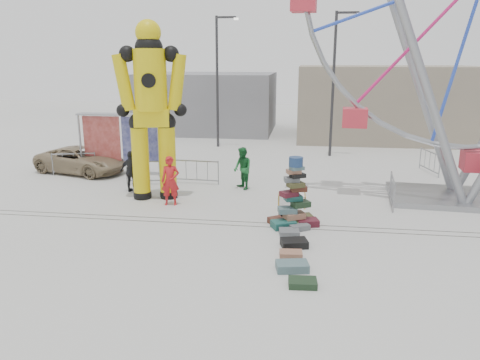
# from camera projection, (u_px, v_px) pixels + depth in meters

# --- Properties ---
(ground) EXTENTS (90.00, 90.00, 0.00)m
(ground) POSITION_uv_depth(u_px,v_px,m) (254.00, 233.00, 15.21)
(ground) COLOR #9E9E99
(ground) RESTS_ON ground
(track_line_near) EXTENTS (40.00, 0.04, 0.01)m
(track_line_near) POSITION_uv_depth(u_px,v_px,m) (256.00, 226.00, 15.78)
(track_line_near) COLOR #47443F
(track_line_near) RESTS_ON ground
(track_line_far) EXTENTS (40.00, 0.04, 0.01)m
(track_line_far) POSITION_uv_depth(u_px,v_px,m) (257.00, 222.00, 16.17)
(track_line_far) COLOR #47443F
(track_line_far) RESTS_ON ground
(building_right) EXTENTS (12.00, 8.00, 5.00)m
(building_right) POSITION_uv_depth(u_px,v_px,m) (385.00, 103.00, 32.80)
(building_right) COLOR gray
(building_right) RESTS_ON ground
(building_left) EXTENTS (10.00, 8.00, 4.40)m
(building_left) POSITION_uv_depth(u_px,v_px,m) (209.00, 102.00, 36.54)
(building_left) COLOR gray
(building_left) RESTS_ON ground
(lamp_post_right) EXTENTS (1.41, 0.25, 8.00)m
(lamp_post_right) POSITION_uv_depth(u_px,v_px,m) (335.00, 77.00, 26.12)
(lamp_post_right) COLOR #2D2D30
(lamp_post_right) RESTS_ON ground
(lamp_post_left) EXTENTS (1.41, 0.25, 8.00)m
(lamp_post_left) POSITION_uv_depth(u_px,v_px,m) (219.00, 75.00, 28.98)
(lamp_post_left) COLOR #2D2D30
(lamp_post_left) RESTS_ON ground
(suitcase_tower) EXTENTS (1.81, 1.58, 2.37)m
(suitcase_tower) POSITION_uv_depth(u_px,v_px,m) (294.00, 206.00, 15.78)
(suitcase_tower) COLOR #1C554F
(suitcase_tower) RESTS_ON ground
(crash_test_dummy) EXTENTS (2.85, 1.25, 7.14)m
(crash_test_dummy) POSITION_uv_depth(u_px,v_px,m) (152.00, 105.00, 18.08)
(crash_test_dummy) COLOR black
(crash_test_dummy) RESTS_ON ground
(banner_scaffold) EXTENTS (4.10, 0.68, 2.97)m
(banner_scaffold) POSITION_uv_depth(u_px,v_px,m) (121.00, 129.00, 22.33)
(banner_scaffold) COLOR gray
(banner_scaffold) RESTS_ON ground
(steamer_trunk) EXTENTS (1.05, 0.63, 0.48)m
(steamer_trunk) POSITION_uv_depth(u_px,v_px,m) (292.00, 200.00, 17.87)
(steamer_trunk) COLOR silver
(steamer_trunk) RESTS_ON ground
(row_case_0) EXTENTS (0.88, 0.73, 0.21)m
(row_case_0) POSITION_uv_depth(u_px,v_px,m) (287.00, 223.00, 15.78)
(row_case_0) COLOR #444222
(row_case_0) RESTS_ON ground
(row_case_1) EXTENTS (0.70, 0.62, 0.17)m
(row_case_1) POSITION_uv_depth(u_px,v_px,m) (289.00, 232.00, 15.02)
(row_case_1) COLOR slate
(row_case_1) RESTS_ON ground
(row_case_2) EXTENTS (0.90, 0.74, 0.22)m
(row_case_2) POSITION_uv_depth(u_px,v_px,m) (294.00, 243.00, 14.08)
(row_case_2) COLOR black
(row_case_2) RESTS_ON ground
(row_case_3) EXTENTS (0.68, 0.48, 0.18)m
(row_case_3) POSITION_uv_depth(u_px,v_px,m) (291.00, 254.00, 13.33)
(row_case_3) COLOR #9C674F
(row_case_3) RESTS_ON ground
(row_case_4) EXTENTS (0.94, 0.69, 0.23)m
(row_case_4) POSITION_uv_depth(u_px,v_px,m) (292.00, 266.00, 12.50)
(row_case_4) COLOR slate
(row_case_4) RESTS_ON ground
(row_case_5) EXTENTS (0.74, 0.55, 0.17)m
(row_case_5) POSITION_uv_depth(u_px,v_px,m) (303.00, 283.00, 11.64)
(row_case_5) COLOR #1C331D
(row_case_5) RESTS_ON ground
(barricade_dummy_a) EXTENTS (1.95, 0.64, 1.10)m
(barricade_dummy_a) POSITION_uv_depth(u_px,v_px,m) (74.00, 164.00, 22.68)
(barricade_dummy_a) COLOR gray
(barricade_dummy_a) RESTS_ON ground
(barricade_dummy_b) EXTENTS (1.99, 0.41, 1.10)m
(barricade_dummy_b) POSITION_uv_depth(u_px,v_px,m) (149.00, 172.00, 20.94)
(barricade_dummy_b) COLOR gray
(barricade_dummy_b) RESTS_ON ground
(barricade_dummy_c) EXTENTS (2.00, 0.22, 1.10)m
(barricade_dummy_c) POSITION_uv_depth(u_px,v_px,m) (197.00, 172.00, 21.06)
(barricade_dummy_c) COLOR gray
(barricade_dummy_c) RESTS_ON ground
(barricade_wheel_front) EXTENTS (0.30, 2.00, 1.10)m
(barricade_wheel_front) POSITION_uv_depth(u_px,v_px,m) (392.00, 191.00, 18.00)
(barricade_wheel_front) COLOR gray
(barricade_wheel_front) RESTS_ON ground
(barricade_wheel_back) EXTENTS (0.54, 1.97, 1.10)m
(barricade_wheel_back) POSITION_uv_depth(u_px,v_px,m) (430.00, 162.00, 23.06)
(barricade_wheel_back) COLOR gray
(barricade_wheel_back) RESTS_ON ground
(pedestrian_red) EXTENTS (0.76, 0.56, 1.91)m
(pedestrian_red) POSITION_uv_depth(u_px,v_px,m) (170.00, 181.00, 17.92)
(pedestrian_red) COLOR #B4191D
(pedestrian_red) RESTS_ON ground
(pedestrian_green) EXTENTS (1.07, 1.12, 1.83)m
(pedestrian_green) POSITION_uv_depth(u_px,v_px,m) (243.00, 168.00, 20.11)
(pedestrian_green) COLOR #165A27
(pedestrian_green) RESTS_ON ground
(pedestrian_black) EXTENTS (1.09, 0.58, 1.77)m
(pedestrian_black) POSITION_uv_depth(u_px,v_px,m) (132.00, 172.00, 19.68)
(pedestrian_black) COLOR black
(pedestrian_black) RESTS_ON ground
(parked_suv) EXTENTS (5.01, 3.25, 1.28)m
(parked_suv) POSITION_uv_depth(u_px,v_px,m) (81.00, 160.00, 23.08)
(parked_suv) COLOR #8C785A
(parked_suv) RESTS_ON ground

